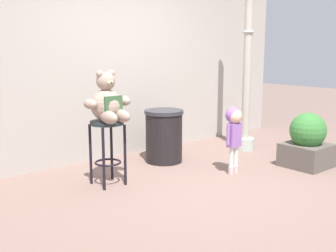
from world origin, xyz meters
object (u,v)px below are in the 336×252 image
child_walking (234,126)px  lamppost (247,69)px  trash_bin (164,136)px  planter_with_shrub (307,142)px  bar_stool_with_teddy (107,140)px  teddy_bear (108,103)px

child_walking → lamppost: bearing=-8.5°
trash_bin → planter_with_shrub: 1.91m
bar_stool_with_teddy → planter_with_shrub: bearing=-23.9°
lamppost → planter_with_shrub: bearing=-95.6°
teddy_bear → trash_bin: (1.11, 0.37, -0.59)m
bar_stool_with_teddy → trash_bin: (1.11, 0.34, -0.16)m
teddy_bear → lamppost: 2.53m
planter_with_shrub → trash_bin: bearing=132.5°
teddy_bear → child_walking: bearing=-23.5°
teddy_bear → trash_bin: bearing=18.3°
teddy_bear → trash_bin: teddy_bear is taller
child_walking → trash_bin: bearing=65.6°
teddy_bear → planter_with_shrub: (2.40, -1.04, -0.62)m
lamppost → planter_with_shrub: size_ratio=4.29×
child_walking → bar_stool_with_teddy: bearing=113.9°
bar_stool_with_teddy → lamppost: 2.62m
child_walking → planter_with_shrub: bearing=-64.8°
trash_bin → bar_stool_with_teddy: bearing=-163.1°
bar_stool_with_teddy → child_walking: child_walking is taller
bar_stool_with_teddy → trash_bin: bearing=16.9°
bar_stool_with_teddy → teddy_bear: teddy_bear is taller
trash_bin → lamppost: size_ratio=0.23×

